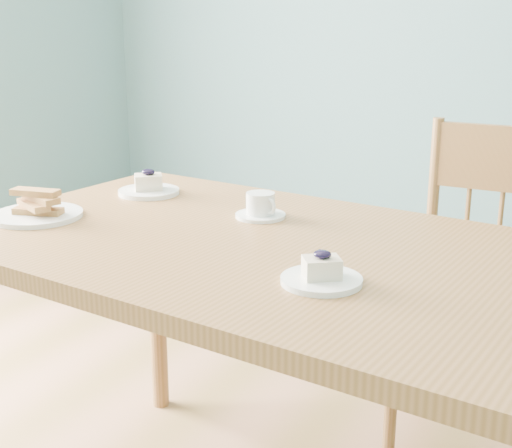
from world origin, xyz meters
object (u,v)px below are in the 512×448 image
Objects in this scene: cheesecake_plate_near at (322,275)px; cheesecake_plate_far at (149,188)px; dining_table at (273,278)px; biscotti_plate at (37,209)px; coffee_cup at (261,207)px; dining_chair at (485,296)px.

cheesecake_plate_near is 0.79m from cheesecake_plate_far.
cheesecake_plate_near reaches higher than dining_table.
dining_table is 10.02× the size of cheesecake_plate_near.
cheesecake_plate_near is 0.69× the size of biscotti_plate.
coffee_cup is (-0.13, 0.17, 0.10)m from dining_table.
dining_chair is 5.78× the size of cheesecake_plate_far.
coffee_cup is (0.38, -0.05, 0.01)m from cheesecake_plate_far.
biscotti_plate is (-0.59, -0.10, 0.10)m from dining_table.
cheesecake_plate_far reaches higher than coffee_cup.
cheesecake_plate_near is 0.45m from coffee_cup.
dining_table is 12.36× the size of coffee_cup.
dining_table is 0.61m from biscotti_plate.
dining_table is at bearing 138.82° from cheesecake_plate_near.
biscotti_plate is (-0.09, -0.32, 0.00)m from cheesecake_plate_far.
dining_chair is at bearing 67.57° from coffee_cup.
dining_table is 0.56m from cheesecake_plate_far.
dining_table is 6.94× the size of biscotti_plate.
cheesecake_plate_far is at bearing -167.58° from coffee_cup.
cheesecake_plate_far reaches higher than dining_table.
dining_table is 0.26m from cheesecake_plate_near.
cheesecake_plate_far is 0.77× the size of biscotti_plate.
cheesecake_plate_far is (-0.50, 0.22, 0.09)m from dining_table.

